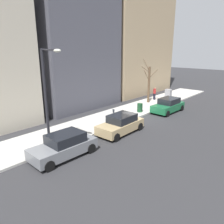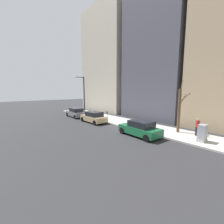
# 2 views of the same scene
# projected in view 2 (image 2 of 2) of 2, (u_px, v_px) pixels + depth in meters

# --- Properties ---
(ground_plane) EXTENTS (120.00, 120.00, 0.00)m
(ground_plane) POSITION_uv_depth(u_px,v_px,m) (121.00, 127.00, 18.13)
(ground_plane) COLOR #2B2B2D
(sidewalk) EXTENTS (4.00, 36.00, 0.15)m
(sidewalk) POSITION_uv_depth(u_px,v_px,m) (133.00, 124.00, 19.38)
(sidewalk) COLOR #B2AFA8
(sidewalk) RESTS_ON ground
(parked_car_green) EXTENTS (2.04, 4.26, 1.52)m
(parked_car_green) POSITION_uv_depth(u_px,v_px,m) (140.00, 129.00, 14.42)
(parked_car_green) COLOR #196038
(parked_car_green) RESTS_ON ground
(parked_car_tan) EXTENTS (1.98, 4.23, 1.52)m
(parked_car_tan) POSITION_uv_depth(u_px,v_px,m) (94.00, 117.00, 20.59)
(parked_car_tan) COLOR tan
(parked_car_tan) RESTS_ON ground
(parked_car_grey) EXTENTS (2.03, 4.25, 1.52)m
(parked_car_grey) POSITION_uv_depth(u_px,v_px,m) (76.00, 113.00, 24.86)
(parked_car_grey) COLOR slate
(parked_car_grey) RESTS_ON ground
(parking_meter) EXTENTS (0.14, 0.10, 1.35)m
(parking_meter) POSITION_uv_depth(u_px,v_px,m) (107.00, 115.00, 20.85)
(parking_meter) COLOR slate
(parking_meter) RESTS_ON sidewalk
(utility_box) EXTENTS (0.83, 0.61, 1.43)m
(utility_box) POSITION_uv_depth(u_px,v_px,m) (202.00, 133.00, 12.42)
(utility_box) COLOR #A8A399
(utility_box) RESTS_ON sidewalk
(streetlamp) EXTENTS (1.97, 0.32, 6.50)m
(streetlamp) POSITION_uv_depth(u_px,v_px,m) (83.00, 93.00, 25.27)
(streetlamp) COLOR black
(streetlamp) RESTS_ON sidewalk
(bare_tree) EXTENTS (1.45, 1.56, 5.30)m
(bare_tree) POSITION_uv_depth(u_px,v_px,m) (179.00, 109.00, 15.09)
(bare_tree) COLOR brown
(bare_tree) RESTS_ON sidewalk
(trash_bin) EXTENTS (0.56, 0.56, 0.90)m
(trash_bin) POSITION_uv_depth(u_px,v_px,m) (135.00, 123.00, 17.56)
(trash_bin) COLOR #14381E
(trash_bin) RESTS_ON sidewalk
(pedestrian_near_meter) EXTENTS (0.37, 0.36, 1.66)m
(pedestrian_near_meter) POSITION_uv_depth(u_px,v_px,m) (198.00, 126.00, 14.05)
(pedestrian_near_meter) COLOR #1E1E2D
(pedestrian_near_meter) RESTS_ON sidewalk
(office_block_center) EXTENTS (9.74, 9.74, 24.24)m
(office_block_center) POSITION_uv_depth(u_px,v_px,m) (165.00, 41.00, 23.77)
(office_block_center) COLOR #4C4C56
(office_block_center) RESTS_ON ground
(office_tower_right) EXTENTS (12.24, 12.24, 21.41)m
(office_tower_right) POSITION_uv_depth(u_px,v_px,m) (119.00, 63.00, 34.11)
(office_tower_right) COLOR #BCB29E
(office_tower_right) RESTS_ON ground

